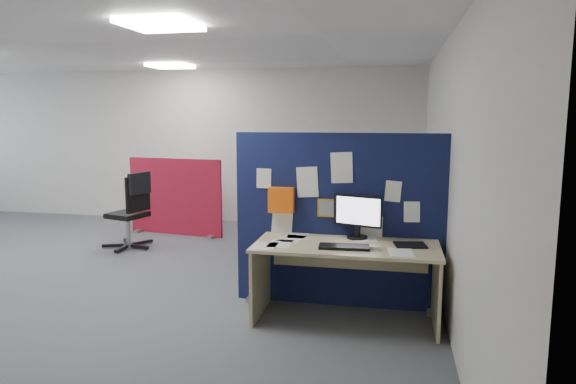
% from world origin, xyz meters
% --- Properties ---
extents(floor, '(9.00, 9.00, 0.00)m').
position_xyz_m(floor, '(0.00, 0.00, 0.00)').
color(floor, '#505257').
rests_on(floor, ground).
extents(ceiling, '(9.00, 7.00, 0.02)m').
position_xyz_m(ceiling, '(0.00, 0.00, 2.70)').
color(ceiling, white).
rests_on(ceiling, wall_back).
extents(wall_back, '(9.00, 0.02, 2.70)m').
position_xyz_m(wall_back, '(0.00, 3.50, 1.35)').
color(wall_back, silver).
rests_on(wall_back, floor).
extents(wall_right, '(0.02, 7.00, 2.70)m').
position_xyz_m(wall_right, '(4.50, 0.00, 1.35)').
color(wall_right, silver).
rests_on(wall_right, floor).
extents(ceiling_lights, '(4.10, 4.10, 0.04)m').
position_xyz_m(ceiling_lights, '(0.33, 0.67, 2.67)').
color(ceiling_lights, white).
rests_on(ceiling_lights, ceiling).
extents(navy_divider, '(2.11, 0.30, 1.74)m').
position_xyz_m(navy_divider, '(3.46, -0.24, 0.87)').
color(navy_divider, '#0F1837').
rests_on(navy_divider, floor).
extents(main_desk, '(1.69, 0.75, 0.73)m').
position_xyz_m(main_desk, '(3.58, -0.60, 0.56)').
color(main_desk, tan).
rests_on(main_desk, floor).
extents(monitor_main, '(0.47, 0.20, 0.42)m').
position_xyz_m(monitor_main, '(3.66, -0.37, 0.96)').
color(monitor_main, black).
rests_on(monitor_main, main_desk).
extents(keyboard, '(0.46, 0.21, 0.02)m').
position_xyz_m(keyboard, '(3.57, -0.76, 0.74)').
color(keyboard, black).
rests_on(keyboard, main_desk).
extents(mouse, '(0.10, 0.06, 0.03)m').
position_xyz_m(mouse, '(3.84, -0.75, 0.74)').
color(mouse, '#A1A0A5').
rests_on(mouse, main_desk).
extents(paper_tray, '(0.31, 0.26, 0.01)m').
position_xyz_m(paper_tray, '(4.15, -0.56, 0.74)').
color(paper_tray, black).
rests_on(paper_tray, main_desk).
extents(red_divider, '(1.63, 0.30, 1.23)m').
position_xyz_m(red_divider, '(0.57, 2.35, 0.60)').
color(red_divider, maroon).
rests_on(red_divider, floor).
extents(office_chair, '(0.73, 0.70, 1.09)m').
position_xyz_m(office_chair, '(0.36, 1.37, 0.62)').
color(office_chair, black).
rests_on(office_chair, floor).
extents(desk_papers, '(1.44, 0.81, 0.00)m').
position_xyz_m(desk_papers, '(3.30, -0.60, 0.73)').
color(desk_papers, white).
rests_on(desk_papers, main_desk).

